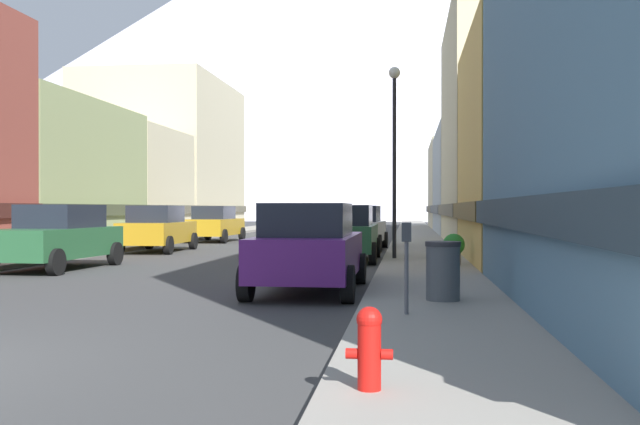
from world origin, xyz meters
TOP-DOWN VIEW (x-y plane):
  - sidewalk_left at (-6.25, 35.00)m, footprint 2.50×100.00m
  - sidewalk_right at (6.25, 35.00)m, footprint 2.50×100.00m
  - storefront_left_2 at (-12.11, 23.44)m, footprint 9.52×10.68m
  - storefront_left_3 at (-11.05, 32.88)m, footprint 7.40×8.02m
  - storefront_left_4 at (-11.97, 44.02)m, footprint 9.24×13.23m
  - storefront_right_1 at (12.14, 15.05)m, footprint 9.58×8.30m
  - storefront_right_2 at (12.08, 25.76)m, footprint 9.45×12.45m
  - storefront_right_3 at (12.07, 38.86)m, footprint 9.45×12.86m
  - storefront_right_4 at (11.35, 51.61)m, footprint 8.00×12.02m
  - car_left_1 at (-3.80, 12.19)m, footprint 2.23×4.48m
  - car_left_2 at (-3.80, 20.07)m, footprint 2.18×4.45m
  - car_left_3 at (-3.80, 28.31)m, footprint 2.18×4.45m
  - car_right_0 at (3.80, 7.74)m, footprint 2.06×4.40m
  - car_right_1 at (3.80, 16.30)m, footprint 2.07×4.41m
  - car_right_2 at (3.80, 22.35)m, footprint 2.22×4.47m
  - car_driving_0 at (-1.60, 41.98)m, footprint 2.06×4.40m
  - car_driving_1 at (-1.60, 46.81)m, footprint 2.06×4.40m
  - fire_hydrant_near at (5.45, -0.36)m, footprint 0.40×0.22m
  - parking_meter_near at (5.75, 4.00)m, footprint 0.14×0.10m
  - trash_bin_right at (6.35, 5.64)m, footprint 0.59×0.59m
  - potted_plant_0 at (-7.00, 18.88)m, footprint 0.51×0.51m
  - potted_plant_1 at (7.00, 13.28)m, footprint 0.60×0.60m
  - streetlamp_right at (5.35, 15.58)m, footprint 0.36×0.36m
  - mountain_backdrop at (6.83, 260.00)m, footprint 359.06×359.06m

SIDE VIEW (x-z plane):
  - sidewalk_left at x=-6.25m, z-range 0.00..0.15m
  - sidewalk_right at x=6.25m, z-range 0.00..0.15m
  - fire_hydrant_near at x=5.45m, z-range 0.17..0.88m
  - potted_plant_0 at x=-7.00m, z-range 0.14..0.99m
  - potted_plant_1 at x=7.00m, z-range 0.20..1.04m
  - trash_bin_right at x=6.35m, z-range 0.15..1.13m
  - car_left_1 at x=-3.80m, z-range 0.01..1.79m
  - car_left_2 at x=-3.80m, z-range 0.01..1.79m
  - car_left_3 at x=-3.80m, z-range 0.01..1.79m
  - car_right_0 at x=3.80m, z-range 0.01..1.79m
  - car_right_1 at x=3.80m, z-range 0.01..1.79m
  - car_right_2 at x=3.80m, z-range 0.01..1.79m
  - car_driving_0 at x=-1.60m, z-range 0.01..1.79m
  - car_driving_1 at x=-1.60m, z-range 0.01..1.79m
  - parking_meter_near at x=5.75m, z-range 0.35..1.68m
  - storefront_left_3 at x=-11.05m, z-range -0.12..6.06m
  - storefront_left_2 at x=-12.11m, z-range -0.12..6.27m
  - storefront_right_3 at x=12.07m, z-range -0.12..6.39m
  - storefront_right_1 at x=12.14m, z-range -0.13..6.63m
  - storefront_right_4 at x=11.35m, z-range -0.13..6.77m
  - streetlamp_right at x=5.35m, z-range 1.06..6.92m
  - storefront_right_2 at x=12.08m, z-range -0.17..10.05m
  - storefront_left_4 at x=-11.97m, z-range -0.17..10.67m
  - mountain_backdrop at x=6.83m, z-range 0.00..132.75m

